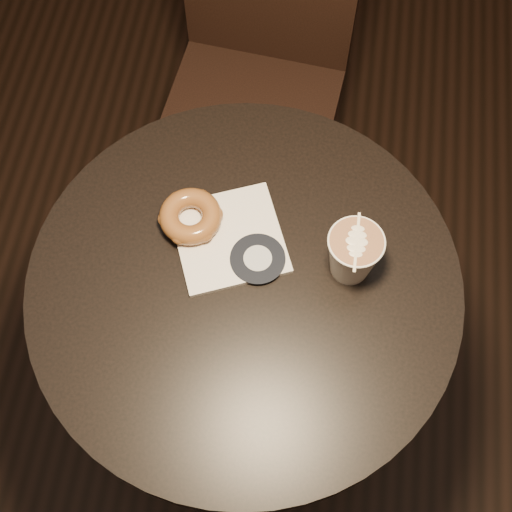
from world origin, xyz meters
name	(u,v)px	position (x,y,z in m)	size (l,w,h in m)	color
cafe_table	(246,323)	(0.00, 0.00, 0.55)	(0.70, 0.70, 0.75)	black
chair	(260,52)	(-0.06, 0.65, 0.55)	(0.42, 0.42, 0.98)	black
pastry_bag	(229,238)	(-0.04, 0.07, 0.75)	(0.17, 0.17, 0.01)	white
doughnut	(190,216)	(-0.10, 0.09, 0.77)	(0.10, 0.10, 0.03)	brown
latte_cup	(353,255)	(0.16, 0.05, 0.80)	(0.09, 0.09, 0.10)	silver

